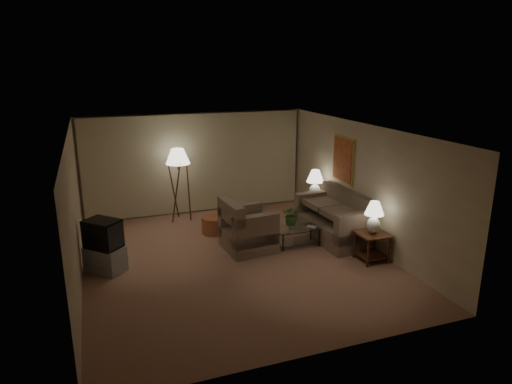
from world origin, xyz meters
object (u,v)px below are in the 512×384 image
armchair (248,230)px  floor_lamp (179,183)px  side_table_far (314,207)px  coffee_table (297,234)px  vase (292,225)px  sofa (333,221)px  side_table_near (372,241)px  table_lamp_near (374,215)px  table_lamp_far (315,182)px  ottoman (214,225)px  crt_tv (103,234)px  tv_cabinet (105,259)px

armchair → floor_lamp: bearing=18.2°
side_table_far → coffee_table: 1.75m
side_table_far → vase: size_ratio=3.68×
armchair → sofa: bearing=-97.5°
side_table_near → vase: (-1.25, 1.25, 0.08)m
table_lamp_near → table_lamp_far: table_lamp_far is taller
armchair → floor_lamp: size_ratio=0.65×
coffee_table → ottoman: 2.10m
armchair → coffee_table: armchair is taller
sofa → coffee_table: sofa is taller
side_table_near → coffee_table: (-1.10, 1.25, -0.14)m
side_table_near → table_lamp_far: (-0.00, 2.60, 0.63)m
floor_lamp → vase: floor_lamp is taller
ottoman → table_lamp_far: bearing=-1.6°
side_table_far → coffee_table: (-1.10, -1.35, -0.12)m
table_lamp_near → ottoman: size_ratio=1.13×
table_lamp_far → crt_tv: size_ratio=0.97×
tv_cabinet → floor_lamp: (1.97, 2.51, 0.74)m
table_lamp_far → crt_tv: (-5.20, -1.23, -0.27)m
floor_lamp → side_table_far: bearing=-21.6°
armchair → side_table_far: bearing=-67.2°
coffee_table → crt_tv: size_ratio=1.28×
table_lamp_near → tv_cabinet: 5.43m
coffee_table → armchair: bearing=169.7°
sofa → crt_tv: size_ratio=2.66×
sofa → armchair: bearing=-95.8°
ottoman → vase: (1.39, -1.43, 0.30)m
crt_tv → ottoman: size_ratio=1.31×
floor_lamp → vase: (1.98, -2.63, -0.49)m
crt_tv → vase: (3.95, -0.12, -0.28)m
side_table_far → vase: side_table_far is taller
table_lamp_near → vase: table_lamp_near is taller
table_lamp_near → crt_tv: (-5.20, 1.37, -0.22)m
armchair → crt_tv: crt_tv is taller
sofa → side_table_near: bearing=3.3°
side_table_far → crt_tv: crt_tv is taller
armchair → crt_tv: 3.02m
sofa → armchair: 2.06m
armchair → floor_lamp: (-1.03, 2.43, 0.54)m
sofa → floor_lamp: bearing=-132.4°
vase → floor_lamp: bearing=127.0°
coffee_table → ottoman: bearing=137.2°
side_table_near → ottoman: (-2.64, 2.68, -0.22)m
side_table_far → vase: bearing=-132.8°
tv_cabinet → ottoman: 2.87m
table_lamp_far → tv_cabinet: (-5.20, -1.23, -0.80)m
table_lamp_near → crt_tv: bearing=165.3°
table_lamp_near → crt_tv: 5.38m
table_lamp_near → table_lamp_far: (0.00, 2.60, 0.05)m
table_lamp_near → table_lamp_far: size_ratio=0.89×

